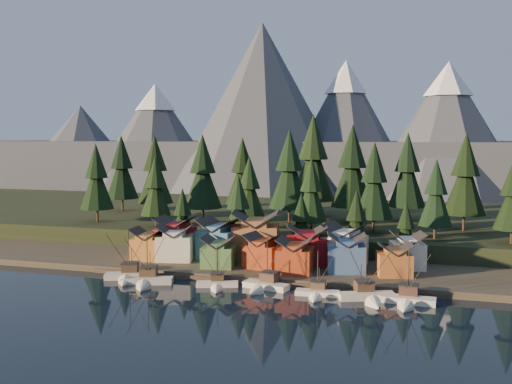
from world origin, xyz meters
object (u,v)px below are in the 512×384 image
(boat_6, at_px, (407,293))
(house_front_0, at_px, (148,243))
(boat_1, at_px, (146,274))
(boat_2, at_px, (217,279))
(boat_4, at_px, (317,288))
(house_front_1, at_px, (176,241))
(boat_3, at_px, (263,279))
(house_back_0, at_px, (175,235))
(boat_5, at_px, (369,290))
(boat_0, at_px, (128,270))
(house_back_1, at_px, (219,238))

(boat_6, distance_m, house_front_0, 65.83)
(boat_1, bearing_deg, house_front_0, 98.23)
(boat_2, bearing_deg, boat_4, -20.35)
(house_front_0, relative_size, house_front_1, 0.86)
(boat_6, bearing_deg, house_front_0, 168.78)
(boat_3, distance_m, house_back_0, 36.59)
(boat_1, distance_m, boat_5, 47.72)
(boat_0, relative_size, boat_6, 1.03)
(boat_5, bearing_deg, house_front_0, 142.31)
(boat_2, relative_size, boat_3, 0.81)
(boat_1, xyz_separation_m, boat_3, (25.64, 3.40, 0.01))
(boat_5, xyz_separation_m, house_back_1, (-39.32, 22.04, 4.60))
(boat_0, xyz_separation_m, boat_6, (60.97, -1.84, -0.10))
(house_front_1, distance_m, house_back_0, 5.88)
(boat_0, distance_m, house_back_1, 25.59)
(boat_6, bearing_deg, boat_3, 178.68)
(house_back_1, bearing_deg, boat_0, -116.95)
(boat_0, bearing_deg, boat_5, -20.34)
(boat_5, height_order, house_front_1, boat_5)
(boat_4, relative_size, house_front_0, 1.16)
(boat_5, relative_size, house_back_1, 1.20)
(boat_1, bearing_deg, boat_5, -15.57)
(house_back_0, bearing_deg, boat_2, -50.91)
(boat_3, bearing_deg, house_front_0, 170.04)
(boat_0, height_order, house_back_0, house_back_0)
(boat_4, distance_m, boat_6, 17.70)
(boat_3, height_order, boat_4, boat_3)
(boat_6, bearing_deg, house_back_0, 162.07)
(house_front_0, bearing_deg, house_back_1, 11.33)
(boat_6, xyz_separation_m, house_front_1, (-56.59, 18.23, 3.88))
(boat_1, relative_size, boat_2, 1.28)
(boat_5, bearing_deg, boat_1, 160.23)
(boat_5, bearing_deg, boat_6, -25.83)
(boat_5, height_order, house_back_1, house_back_1)
(boat_4, bearing_deg, house_back_0, 147.41)
(boat_5, height_order, house_back_0, house_back_0)
(house_back_1, bearing_deg, boat_2, -63.46)
(boat_3, relative_size, house_back_1, 1.19)
(boat_6, distance_m, house_back_1, 52.07)
(boat_1, distance_m, house_back_1, 25.26)
(boat_5, xyz_separation_m, boat_6, (7.37, -0.57, 0.06))
(boat_5, relative_size, house_front_1, 1.21)
(boat_5, bearing_deg, boat_2, 157.00)
(boat_4, bearing_deg, boat_2, 173.93)
(boat_6, bearing_deg, boat_2, -178.39)
(house_front_1, height_order, house_back_0, house_back_0)
(boat_1, relative_size, house_back_0, 1.28)
(boat_6, distance_m, house_front_1, 59.57)
(boat_5, xyz_separation_m, house_front_1, (-49.22, 17.66, 3.93))
(boat_4, bearing_deg, boat_6, -5.29)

